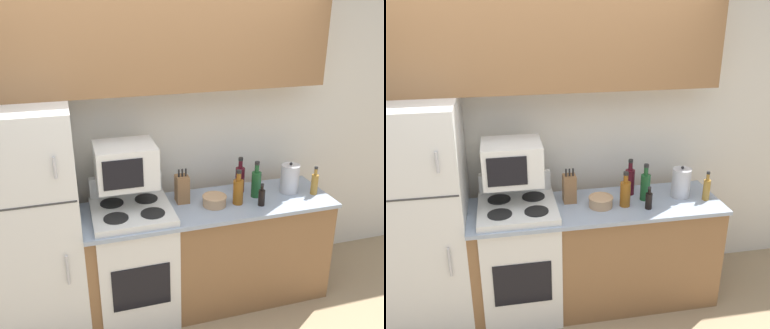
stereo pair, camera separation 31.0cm
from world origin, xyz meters
TOP-DOWN VIEW (x-y plane):
  - ground_plane at (0.00, 0.00)m, footprint 12.00×12.00m
  - wall_back at (0.00, 0.74)m, footprint 8.00×0.05m
  - lower_cabinets at (0.33, 0.28)m, footprint 1.96×0.61m
  - refrigerator at (-0.98, 0.35)m, footprint 0.66×0.73m
  - upper_cabinets at (0.00, 0.56)m, footprint 2.63×0.32m
  - stove at (-0.28, 0.27)m, footprint 0.59×0.59m
  - microwave at (-0.29, 0.36)m, footprint 0.44×0.38m
  - knife_block at (0.13, 0.37)m, footprint 0.10×0.11m
  - bowl at (0.36, 0.23)m, footprint 0.19×0.19m
  - bottle_soy_sauce at (0.70, 0.13)m, footprint 0.05×0.05m
  - bottle_wine_green at (0.73, 0.29)m, footprint 0.08×0.08m
  - bottle_whiskey at (0.54, 0.21)m, footprint 0.08×0.08m
  - bottle_wine_red at (0.64, 0.41)m, footprint 0.08×0.08m
  - bottle_vinegar at (1.20, 0.19)m, footprint 0.06×0.06m
  - kettle at (1.03, 0.29)m, footprint 0.15×0.15m

SIDE VIEW (x-z plane):
  - ground_plane at x=0.00m, z-range 0.00..0.00m
  - lower_cabinets at x=0.33m, z-range 0.00..0.91m
  - stove at x=-0.28m, z-range -0.06..1.05m
  - refrigerator at x=-0.98m, z-range 0.00..1.76m
  - bowl at x=0.36m, z-range 0.91..0.99m
  - bottle_soy_sauce at x=0.70m, z-range 0.89..1.07m
  - bottle_vinegar at x=1.20m, z-range 0.88..1.12m
  - bottle_whiskey at x=0.54m, z-range 0.88..1.16m
  - knife_block at x=0.13m, z-range 0.88..1.16m
  - bottle_wine_green at x=0.73m, z-range 0.87..1.17m
  - bottle_wine_red at x=0.64m, z-range 0.87..1.17m
  - kettle at x=1.03m, z-range 0.89..1.15m
  - microwave at x=-0.29m, z-range 1.12..1.42m
  - wall_back at x=0.00m, z-range 0.00..2.55m
  - upper_cabinets at x=0.00m, z-range 1.76..2.46m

